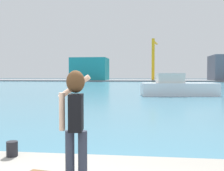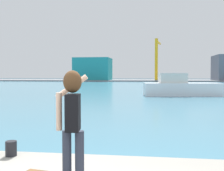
{
  "view_description": "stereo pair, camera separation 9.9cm",
  "coord_description": "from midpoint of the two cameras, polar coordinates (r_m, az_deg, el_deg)",
  "views": [
    {
      "loc": [
        1.39,
        -3.63,
        2.21
      ],
      "look_at": [
        0.41,
        4.33,
        1.89
      ],
      "focal_mm": 44.21,
      "sensor_mm": 36.0,
      "label": 1
    },
    {
      "loc": [
        1.49,
        -3.61,
        2.21
      ],
      "look_at": [
        0.41,
        4.33,
        1.89
      ],
      "focal_mm": 44.21,
      "sensor_mm": 36.0,
      "label": 2
    }
  ],
  "objects": [
    {
      "name": "far_shore_dock",
      "position": [
        95.65,
        6.86,
        1.05
      ],
      "size": [
        140.0,
        20.0,
        0.43
      ],
      "primitive_type": "cube",
      "color": "gray",
      "rests_on": "ground_plane"
    },
    {
      "name": "warehouse_left",
      "position": [
        93.57,
        -3.9,
        3.42
      ],
      "size": [
        11.81,
        10.36,
        7.37
      ],
      "primitive_type": "cube",
      "color": "teal",
      "rests_on": "far_shore_dock"
    },
    {
      "name": "ground_plane",
      "position": [
        53.69,
        6.18,
        -0.11
      ],
      "size": [
        220.0,
        220.0,
        0.0
      ],
      "primitive_type": "plane",
      "color": "#334751"
    },
    {
      "name": "person_photographer",
      "position": [
        4.26,
        -7.55,
        -6.0
      ],
      "size": [
        0.53,
        0.55,
        1.74
      ],
      "rotation": [
        0.0,
        0.0,
        1.7
      ],
      "color": "#2D3342",
      "rests_on": "quay_promenade"
    },
    {
      "name": "port_crane",
      "position": [
        94.7,
        9.28,
        6.27
      ],
      "size": [
        2.37,
        9.86,
        13.84
      ],
      "color": "yellow",
      "rests_on": "far_shore_dock"
    },
    {
      "name": "harbor_water",
      "position": [
        55.68,
        6.23,
        -0.02
      ],
      "size": [
        140.0,
        100.0,
        0.02
      ],
      "primitive_type": "cube",
      "color": "teal",
      "rests_on": "ground_plane"
    },
    {
      "name": "boat_moored",
      "position": [
        29.37,
        14.06,
        -0.4
      ],
      "size": [
        8.02,
        3.34,
        2.34
      ],
      "rotation": [
        0.0,
        0.0,
        0.14
      ],
      "color": "white",
      "rests_on": "harbor_water"
    },
    {
      "name": "harbor_bollard",
      "position": [
        6.17,
        -19.7,
        -12.17
      ],
      "size": [
        0.23,
        0.23,
        0.31
      ],
      "primitive_type": "cylinder",
      "color": "black",
      "rests_on": "quay_promenade"
    }
  ]
}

